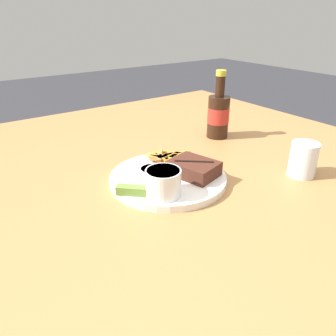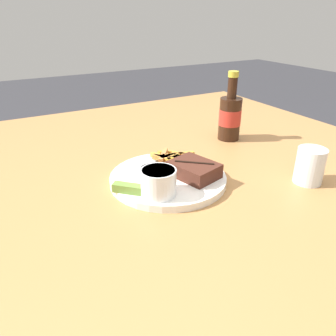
# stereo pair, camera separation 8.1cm
# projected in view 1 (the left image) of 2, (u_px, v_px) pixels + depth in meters

# --- Properties ---
(dining_table) EXTENTS (1.52, 1.53, 0.74)m
(dining_table) POSITION_uv_depth(u_px,v_px,m) (168.00, 201.00, 0.86)
(dining_table) COLOR #A87542
(dining_table) RESTS_ON ground_plane
(dinner_plate) EXTENTS (0.29, 0.29, 0.02)m
(dinner_plate) POSITION_uv_depth(u_px,v_px,m) (168.00, 178.00, 0.83)
(dinner_plate) COLOR white
(dinner_plate) RESTS_ON dining_table
(steak_portion) EXTENTS (0.13, 0.12, 0.04)m
(steak_portion) POSITION_uv_depth(u_px,v_px,m) (194.00, 168.00, 0.82)
(steak_portion) COLOR #472319
(steak_portion) RESTS_ON dinner_plate
(fries_pile) EXTENTS (0.13, 0.13, 0.02)m
(fries_pile) POSITION_uv_depth(u_px,v_px,m) (169.00, 158.00, 0.89)
(fries_pile) COLOR #D38A3C
(fries_pile) RESTS_ON dinner_plate
(coleslaw_cup) EXTENTS (0.08, 0.08, 0.06)m
(coleslaw_cup) POSITION_uv_depth(u_px,v_px,m) (163.00, 181.00, 0.72)
(coleslaw_cup) COLOR white
(coleslaw_cup) RESTS_ON dinner_plate
(dipping_sauce_cup) EXTENTS (0.06, 0.06, 0.02)m
(dipping_sauce_cup) POSITION_uv_depth(u_px,v_px,m) (151.00, 172.00, 0.81)
(dipping_sauce_cup) COLOR silver
(dipping_sauce_cup) RESTS_ON dinner_plate
(pickle_spear) EXTENTS (0.07, 0.08, 0.02)m
(pickle_spear) POSITION_uv_depth(u_px,v_px,m) (135.00, 191.00, 0.73)
(pickle_spear) COLOR olive
(pickle_spear) RESTS_ON dinner_plate
(fork_utensil) EXTENTS (0.13, 0.03, 0.00)m
(fork_utensil) POSITION_uv_depth(u_px,v_px,m) (154.00, 163.00, 0.88)
(fork_utensil) COLOR #B7B7BC
(fork_utensil) RESTS_ON dinner_plate
(knife_utensil) EXTENTS (0.07, 0.16, 0.01)m
(knife_utensil) POSITION_uv_depth(u_px,v_px,m) (179.00, 170.00, 0.85)
(knife_utensil) COLOR #B7B7BC
(knife_utensil) RESTS_ON dinner_plate
(beer_bottle) EXTENTS (0.07, 0.07, 0.22)m
(beer_bottle) POSITION_uv_depth(u_px,v_px,m) (218.00, 114.00, 1.09)
(beer_bottle) COLOR black
(beer_bottle) RESTS_ON dining_table
(drinking_glass) EXTENTS (0.07, 0.07, 0.09)m
(drinking_glass) POSITION_uv_depth(u_px,v_px,m) (303.00, 159.00, 0.84)
(drinking_glass) COLOR silver
(drinking_glass) RESTS_ON dining_table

